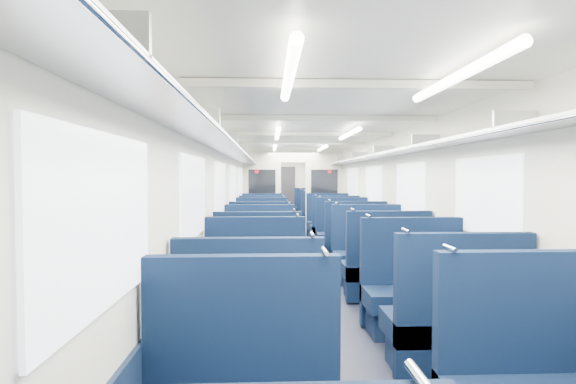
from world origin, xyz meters
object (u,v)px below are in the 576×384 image
(end_door, at_px, (286,191))
(seat_6, at_px, (255,294))
(seat_8, at_px, (258,274))
(seat_17, at_px, (335,230))
(seat_20, at_px, (264,217))
(seat_7, at_px, (415,296))
(seat_15, at_px, (343,237))
(seat_22, at_px, (265,215))
(seat_27, at_px, (309,209))
(seat_13, at_px, (354,246))
(seat_21, at_px, (319,217))
(seat_5, at_px, (455,329))
(bulkhead, at_px, (293,190))
(seat_16, at_px, (263,230))
(seat_25, at_px, (312,211))
(seat_10, at_px, (259,258))
(seat_9, at_px, (385,272))
(seat_24, at_px, (265,212))
(seat_18, at_px, (263,225))
(seat_11, at_px, (368,257))
(seat_19, at_px, (328,225))
(seat_23, at_px, (315,214))
(seat_14, at_px, (262,237))
(seat_26, at_px, (265,209))
(seat_12, at_px, (261,246))
(seat_4, at_px, (249,341))

(end_door, xyz_separation_m, seat_6, (-0.83, -13.65, -0.63))
(seat_8, bearing_deg, seat_17, 70.16)
(seat_8, bearing_deg, seat_20, 90.00)
(seat_7, distance_m, seat_15, 4.61)
(seat_6, relative_size, seat_22, 1.00)
(seat_8, height_order, seat_27, same)
(seat_13, relative_size, seat_21, 1.00)
(seat_5, relative_size, seat_22, 1.00)
(bulkhead, bearing_deg, seat_16, -109.94)
(seat_25, bearing_deg, seat_10, -100.32)
(seat_10, bearing_deg, seat_15, 54.69)
(seat_6, distance_m, seat_7, 1.67)
(seat_5, height_order, seat_9, same)
(seat_24, bearing_deg, seat_7, -81.54)
(seat_9, distance_m, seat_18, 5.86)
(end_door, distance_m, seat_22, 3.87)
(seat_15, height_order, seat_25, same)
(seat_8, relative_size, seat_15, 1.00)
(seat_16, height_order, seat_24, same)
(seat_13, bearing_deg, seat_18, 115.79)
(seat_7, xyz_separation_m, seat_11, (0.00, 2.24, 0.00))
(seat_7, bearing_deg, seat_19, 90.00)
(seat_27, bearing_deg, seat_13, -90.00)
(seat_18, bearing_deg, seat_22, 90.00)
(seat_21, bearing_deg, seat_18, -127.31)
(seat_11, xyz_separation_m, seat_23, (0.00, 7.94, 0.00))
(end_door, height_order, seat_21, end_door)
(end_door, xyz_separation_m, seat_10, (-0.83, -11.53, -0.63))
(seat_5, height_order, seat_18, same)
(seat_8, relative_size, seat_22, 1.00)
(seat_17, xyz_separation_m, seat_25, (0.00, 5.63, 0.00))
(seat_21, relative_size, seat_27, 1.00)
(bulkhead, relative_size, seat_6, 2.32)
(seat_14, bearing_deg, seat_18, 90.00)
(seat_11, bearing_deg, seat_25, 90.00)
(seat_27, bearing_deg, seat_25, -90.00)
(seat_9, bearing_deg, seat_22, 100.60)
(seat_16, height_order, seat_21, same)
(seat_9, height_order, seat_22, same)
(seat_8, distance_m, seat_21, 8.03)
(seat_16, height_order, seat_25, same)
(seat_20, relative_size, seat_22, 1.00)
(seat_26, bearing_deg, seat_23, -52.32)
(seat_9, bearing_deg, end_door, 93.77)
(seat_6, height_order, seat_20, same)
(seat_12, bearing_deg, seat_9, -52.82)
(seat_4, xyz_separation_m, seat_23, (1.66, 11.40, 0.00))
(seat_19, bearing_deg, seat_13, -90.00)
(seat_23, relative_size, seat_26, 1.00)
(seat_4, distance_m, seat_10, 3.48)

